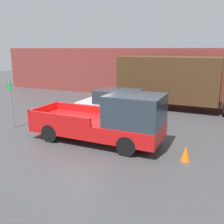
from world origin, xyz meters
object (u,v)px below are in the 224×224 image
at_px(pickup_truck, 110,120).
at_px(parking_sign, 11,101).
at_px(traffic_cone, 186,153).
at_px(car, 117,105).
at_px(delivery_truck, 180,81).

height_order(pickup_truck, parking_sign, parking_sign).
bearing_deg(pickup_truck, parking_sign, -178.95).
bearing_deg(traffic_cone, parking_sign, 177.59).
xyz_separation_m(pickup_truck, car, (-1.11, 3.35, -0.14)).
relative_size(car, delivery_truck, 0.51).
relative_size(delivery_truck, parking_sign, 3.52).
bearing_deg(car, parking_sign, -140.11).
bearing_deg(pickup_truck, traffic_cone, -8.14).
height_order(car, parking_sign, parking_sign).
relative_size(pickup_truck, delivery_truck, 0.67).
bearing_deg(parking_sign, traffic_cone, -2.41).
xyz_separation_m(parking_sign, traffic_cone, (8.37, -0.35, -1.05)).
bearing_deg(pickup_truck, delivery_truck, 78.86).
bearing_deg(delivery_truck, traffic_cone, -78.17).
distance_m(pickup_truck, car, 3.53).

